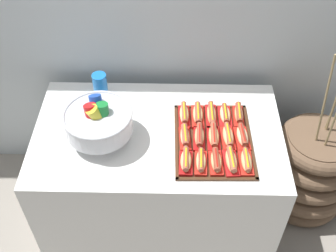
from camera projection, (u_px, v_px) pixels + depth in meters
ground_plane at (160, 211)px, 2.85m from camera, size 10.00×10.00×0.00m
buffet_table at (159, 174)px, 2.56m from camera, size 1.35×0.80×0.78m
floor_vase at (309, 170)px, 2.72m from camera, size 0.57×0.57×1.21m
serving_tray at (213, 141)px, 2.24m from camera, size 0.42×0.53×0.01m
hot_dog_0 at (186, 161)px, 2.11m from camera, size 0.07×0.15×0.06m
hot_dog_1 at (201, 161)px, 2.11m from camera, size 0.07×0.15×0.06m
hot_dog_2 at (216, 161)px, 2.11m from camera, size 0.07×0.16×0.06m
hot_dog_3 at (231, 161)px, 2.11m from camera, size 0.08×0.17×0.06m
hot_dog_4 at (246, 162)px, 2.11m from camera, size 0.07×0.16×0.06m
hot_dog_5 at (185, 137)px, 2.22m from camera, size 0.07×0.17×0.06m
hot_dog_6 at (199, 136)px, 2.22m from camera, size 0.07×0.17×0.06m
hot_dog_7 at (214, 137)px, 2.22m from camera, size 0.07×0.17×0.06m
hot_dog_8 at (228, 136)px, 2.22m from camera, size 0.07×0.17×0.06m
hot_dog_9 at (242, 137)px, 2.22m from camera, size 0.08×0.17×0.06m
hot_dog_10 at (184, 114)px, 2.33m from camera, size 0.07×0.17×0.06m
hot_dog_11 at (198, 115)px, 2.34m from camera, size 0.07×0.17×0.06m
hot_dog_12 at (211, 115)px, 2.34m from camera, size 0.06×0.18×0.06m
hot_dog_13 at (225, 115)px, 2.34m from camera, size 0.07×0.16×0.06m
hot_dog_14 at (239, 114)px, 2.33m from camera, size 0.06×0.16×0.06m
punch_bowl at (98, 121)px, 2.17m from camera, size 0.36×0.36×0.25m
cup_stack at (101, 88)px, 2.40m from camera, size 0.08×0.08×0.18m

